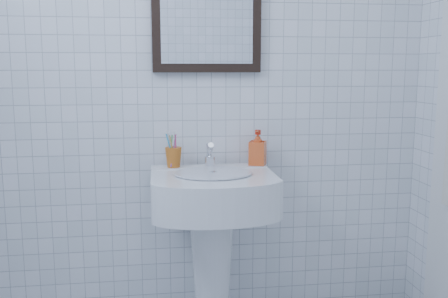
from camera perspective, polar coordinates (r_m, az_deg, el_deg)
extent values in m
cube|color=white|center=(2.35, -3.15, 8.98)|extent=(2.20, 0.02, 2.50)
cone|color=white|center=(2.35, -1.39, -13.97)|extent=(0.21, 0.21, 0.67)
cube|color=white|center=(2.18, -1.29, -4.89)|extent=(0.53, 0.38, 0.16)
cube|color=white|center=(2.31, -1.71, -2.30)|extent=(0.53, 0.10, 0.03)
cylinder|color=white|center=(2.13, -1.21, -2.75)|extent=(0.33, 0.33, 0.01)
cylinder|color=silver|center=(2.28, -1.65, -1.46)|extent=(0.05, 0.05, 0.05)
cylinder|color=silver|center=(2.25, -1.62, -0.07)|extent=(0.03, 0.09, 0.08)
cylinder|color=silver|center=(2.29, -1.70, -0.42)|extent=(0.03, 0.05, 0.09)
imported|color=red|center=(2.33, 3.87, 0.18)|extent=(0.10, 0.10, 0.16)
cube|color=black|center=(2.36, -2.00, 16.30)|extent=(0.50, 0.04, 0.62)
cube|color=white|center=(2.34, -1.95, 16.36)|extent=(0.42, 0.00, 0.54)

